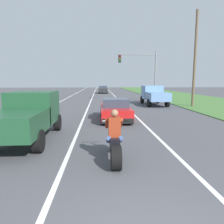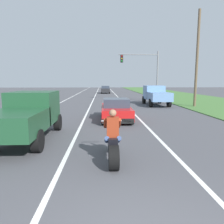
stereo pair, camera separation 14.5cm
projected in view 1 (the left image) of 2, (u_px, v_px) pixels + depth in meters
lane_stripe_left_solid at (55, 105)px, 22.20m from camera, size 0.14×120.00×0.01m
lane_stripe_right_solid at (123, 104)px, 22.63m from camera, size 0.14×120.00×0.01m
lane_stripe_centre_dashed at (89, 104)px, 22.42m from camera, size 0.14×120.00×0.01m
grass_verge_right at (215, 103)px, 23.23m from camera, size 10.00×120.00×0.06m
motorcycle_with_rider at (114, 143)px, 6.41m from camera, size 0.70×2.21×1.62m
sports_car_red at (115, 110)px, 13.49m from camera, size 1.84×4.30×1.37m
pickup_truck_left_lane_dark_green at (27, 114)px, 8.72m from camera, size 2.02×4.80×1.98m
pickup_truck_right_shoulder_light_blue at (154, 94)px, 21.57m from camera, size 2.02×4.80×1.98m
traffic_light_mast_near at (143, 68)px, 25.61m from camera, size 4.87×0.34×6.00m
utility_pole_roadside at (195, 59)px, 19.81m from camera, size 0.24×0.24×8.91m
distant_car_far_ahead at (103, 89)px, 42.70m from camera, size 1.80×4.00×1.50m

